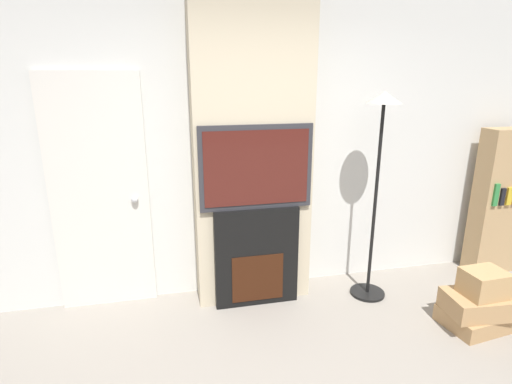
{
  "coord_description": "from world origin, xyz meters",
  "views": [
    {
      "loc": [
        -0.71,
        -1.48,
        2.0
      ],
      "look_at": [
        0.0,
        1.7,
        1.05
      ],
      "focal_mm": 28.0,
      "sensor_mm": 36.0,
      "label": 1
    }
  ],
  "objects_px": {
    "floor_lamp": "(380,152)",
    "television": "(256,167)",
    "box_stack": "(478,304)",
    "bookshelf": "(498,202)",
    "fireplace": "(256,256)"
  },
  "relations": [
    {
      "from": "floor_lamp",
      "to": "television",
      "type": "bearing_deg",
      "value": 174.32
    },
    {
      "from": "box_stack",
      "to": "bookshelf",
      "type": "height_order",
      "value": "bookshelf"
    },
    {
      "from": "floor_lamp",
      "to": "box_stack",
      "type": "bearing_deg",
      "value": -47.64
    },
    {
      "from": "floor_lamp",
      "to": "bookshelf",
      "type": "height_order",
      "value": "floor_lamp"
    },
    {
      "from": "television",
      "to": "box_stack",
      "type": "distance_m",
      "value": 2.12
    },
    {
      "from": "television",
      "to": "floor_lamp",
      "type": "bearing_deg",
      "value": -5.68
    },
    {
      "from": "box_stack",
      "to": "bookshelf",
      "type": "relative_size",
      "value": 0.36
    },
    {
      "from": "television",
      "to": "box_stack",
      "type": "relative_size",
      "value": 1.75
    },
    {
      "from": "fireplace",
      "to": "floor_lamp",
      "type": "distance_m",
      "value": 1.41
    },
    {
      "from": "fireplace",
      "to": "floor_lamp",
      "type": "height_order",
      "value": "floor_lamp"
    },
    {
      "from": "television",
      "to": "floor_lamp",
      "type": "xyz_separation_m",
      "value": [
        1.06,
        -0.11,
        0.11
      ]
    },
    {
      "from": "television",
      "to": "bookshelf",
      "type": "distance_m",
      "value": 2.62
    },
    {
      "from": "television",
      "to": "bookshelf",
      "type": "height_order",
      "value": "television"
    },
    {
      "from": "television",
      "to": "floor_lamp",
      "type": "height_order",
      "value": "floor_lamp"
    },
    {
      "from": "box_stack",
      "to": "television",
      "type": "bearing_deg",
      "value": 155.12
    }
  ]
}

